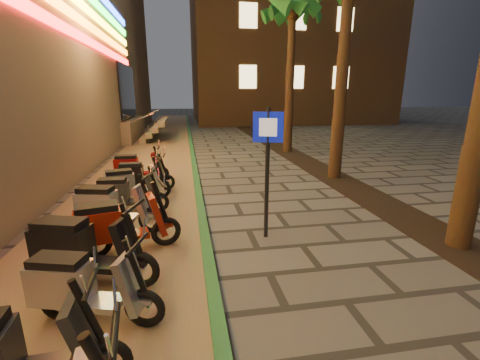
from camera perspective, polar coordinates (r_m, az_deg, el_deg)
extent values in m
plane|color=#474442|center=(3.89, 12.46, -28.75)|extent=(120.00, 120.00, 0.00)
cube|color=#8C7251|center=(12.92, -15.79, 2.58)|extent=(3.40, 60.00, 0.01)
cube|color=#276833|center=(12.84, -8.24, 3.12)|extent=(0.18, 60.00, 0.10)
cube|color=black|center=(9.34, 21.65, -2.59)|extent=(1.20, 40.00, 0.02)
cube|color=black|center=(20.82, -19.37, 14.60)|extent=(0.08, 5.00, 3.00)
cube|color=gray|center=(21.34, -24.33, 8.17)|extent=(5.00, 6.00, 1.20)
cube|color=#FF1414|center=(9.35, -33.12, 24.11)|extent=(0.06, 26.00, 0.28)
cube|color=gray|center=(20.85, -16.14, 7.53)|extent=(0.35, 5.00, 0.30)
cube|color=gray|center=(20.78, -15.23, 8.40)|extent=(0.35, 5.00, 0.30)
cube|color=gray|center=(20.72, -14.32, 9.28)|extent=(0.35, 5.00, 0.30)
cube|color=gray|center=(20.67, -13.39, 10.16)|extent=(0.35, 5.00, 0.30)
cylinder|color=silver|center=(18.82, -18.25, 9.99)|extent=(2.09, 0.06, 0.81)
cylinder|color=silver|center=(22.77, -16.83, 10.85)|extent=(2.09, 0.06, 0.81)
cube|color=#F6D987|center=(27.07, 1.43, 17.87)|extent=(1.40, 0.06, 1.80)
cube|color=#F6D987|center=(28.11, 9.85, 17.56)|extent=(1.40, 0.06, 1.80)
cube|color=#F6D987|center=(29.66, 17.49, 16.97)|extent=(1.40, 0.06, 1.80)
cube|color=#F6D987|center=(27.66, 1.50, 27.22)|extent=(1.40, 0.06, 1.80)
cube|color=#F6D987|center=(28.68, 10.30, 26.56)|extent=(1.40, 0.06, 1.80)
cube|color=#F6D987|center=(30.20, 18.23, 25.50)|extent=(1.40, 0.06, 1.80)
cylinder|color=#472D19|center=(10.70, 17.52, 15.36)|extent=(0.40, 0.40, 5.70)
cylinder|color=#472D19|center=(15.33, 8.83, 16.03)|extent=(0.40, 0.40, 5.95)
sphere|color=#472D19|center=(15.68, 9.32, 26.95)|extent=(0.56, 0.56, 0.56)
cone|color=#1C541A|center=(16.07, 12.79, 28.16)|extent=(0.60, 1.93, 1.52)
cone|color=#1C541A|center=(16.52, 11.20, 27.86)|extent=(1.70, 1.86, 1.52)
cone|color=#1C541A|center=(16.63, 8.87, 27.87)|extent=(2.00, 0.93, 1.52)
cone|color=#1C541A|center=(16.37, 6.75, 28.15)|extent=(1.97, 1.48, 1.52)
cone|color=#1C541A|center=(15.83, 5.75, 28.63)|extent=(1.22, 2.02, 1.52)
cone|color=#1C541A|center=(15.26, 6.43, 29.13)|extent=(1.22, 2.02, 1.52)
cone|color=#1C541A|center=(15.48, 12.88, 28.67)|extent=(1.70, 1.86, 1.52)
cylinder|color=black|center=(5.92, 4.83, 0.85)|extent=(0.08, 0.08, 2.44)
cube|color=#0E1AB9|center=(5.74, 5.02, 9.34)|extent=(0.52, 0.18, 0.54)
cube|color=white|center=(5.72, 5.01, 9.31)|extent=(0.31, 0.11, 0.31)
cylinder|color=black|center=(2.32, -21.45, -24.34)|extent=(0.13, 0.64, 0.05)
cube|color=black|center=(3.46, -26.05, -23.54)|extent=(0.29, 0.41, 0.70)
cylinder|color=black|center=(3.32, -25.22, -20.87)|extent=(0.28, 0.09, 0.74)
cylinder|color=black|center=(3.14, -24.96, -16.13)|extent=(0.08, 0.58, 0.04)
cube|color=black|center=(3.56, -23.17, -26.38)|extent=(0.23, 0.15, 0.06)
torus|color=black|center=(4.66, -29.54, -18.42)|extent=(0.51, 0.22, 0.50)
cylinder|color=silver|center=(4.66, -29.54, -18.42)|extent=(0.15, 0.13, 0.13)
torus|color=black|center=(4.18, -16.57, -21.02)|extent=(0.51, 0.22, 0.50)
cylinder|color=silver|center=(4.18, -16.57, -21.02)|extent=(0.15, 0.13, 0.13)
cube|color=#AAAAB2|center=(4.38, -23.63, -19.32)|extent=(0.59, 0.45, 0.08)
cube|color=#AAAAB2|center=(4.48, -29.18, -15.62)|extent=(0.74, 0.53, 0.48)
cube|color=black|center=(4.35, -29.66, -12.44)|extent=(0.65, 0.45, 0.11)
cube|color=#AAAAB2|center=(4.05, -18.76, -16.96)|extent=(0.35, 0.44, 0.67)
cylinder|color=black|center=(3.93, -18.08, -14.72)|extent=(0.27, 0.13, 0.71)
cylinder|color=black|center=(3.77, -17.78, -10.76)|extent=(0.19, 0.55, 0.04)
cube|color=#AAAAB2|center=(4.12, -16.69, -19.72)|extent=(0.24, 0.19, 0.06)
torus|color=black|center=(5.46, -29.29, -12.96)|extent=(0.57, 0.26, 0.56)
cylinder|color=silver|center=(5.46, -29.29, -12.96)|extent=(0.18, 0.15, 0.15)
torus|color=black|center=(4.88, -17.25, -14.97)|extent=(0.57, 0.26, 0.56)
cylinder|color=silver|center=(4.88, -17.25, -14.97)|extent=(0.18, 0.15, 0.15)
cube|color=black|center=(5.13, -23.79, -13.54)|extent=(0.67, 0.52, 0.09)
cube|color=black|center=(5.28, -28.95, -10.08)|extent=(0.84, 0.61, 0.54)
cube|color=black|center=(5.16, -29.40, -6.91)|extent=(0.74, 0.52, 0.13)
cube|color=black|center=(4.77, -19.29, -10.88)|extent=(0.40, 0.50, 0.76)
cylinder|color=black|center=(4.66, -18.67, -8.58)|extent=(0.31, 0.16, 0.80)
cylinder|color=black|center=(4.51, -18.41, -4.60)|extent=(0.22, 0.62, 0.05)
cube|color=black|center=(4.82, -17.37, -13.63)|extent=(0.27, 0.21, 0.06)
torus|color=black|center=(5.93, -24.33, -10.23)|extent=(0.55, 0.24, 0.54)
cylinder|color=silver|center=(5.93, -24.33, -10.23)|extent=(0.17, 0.14, 0.15)
torus|color=black|center=(6.00, -12.99, -8.90)|extent=(0.55, 0.24, 0.54)
cylinder|color=silver|center=(6.00, -12.99, -8.90)|extent=(0.17, 0.14, 0.15)
cube|color=maroon|center=(5.92, -18.75, -9.25)|extent=(0.65, 0.49, 0.08)
cube|color=maroon|center=(5.81, -23.82, -7.43)|extent=(0.81, 0.57, 0.52)
cube|color=black|center=(5.71, -24.14, -4.60)|extent=(0.71, 0.49, 0.13)
cube|color=maroon|center=(5.84, -14.61, -5.90)|extent=(0.37, 0.47, 0.74)
cylinder|color=black|center=(5.79, -14.03, -3.87)|extent=(0.30, 0.14, 0.77)
cylinder|color=black|center=(5.70, -13.72, -0.62)|extent=(0.20, 0.60, 0.05)
cube|color=maroon|center=(5.95, -13.06, -7.80)|extent=(0.26, 0.20, 0.06)
torus|color=black|center=(7.04, -24.41, -6.28)|extent=(0.55, 0.23, 0.54)
cylinder|color=silver|center=(7.04, -24.41, -6.28)|extent=(0.17, 0.13, 0.14)
torus|color=black|center=(6.58, -15.44, -6.92)|extent=(0.55, 0.23, 0.54)
cylinder|color=silver|center=(6.58, -15.44, -6.92)|extent=(0.17, 0.13, 0.14)
cube|color=silver|center=(6.78, -20.19, -6.28)|extent=(0.64, 0.48, 0.08)
cube|color=silver|center=(6.91, -24.07, -4.01)|extent=(0.80, 0.55, 0.52)
cube|color=black|center=(6.82, -24.34, -1.62)|extent=(0.70, 0.47, 0.12)
cube|color=silver|center=(6.51, -16.86, -3.97)|extent=(0.37, 0.47, 0.73)
cylinder|color=black|center=(6.42, -16.39, -2.25)|extent=(0.29, 0.14, 0.77)
cylinder|color=black|center=(6.32, -16.17, 0.61)|extent=(0.19, 0.59, 0.05)
cube|color=silver|center=(6.53, -15.51, -5.91)|extent=(0.26, 0.19, 0.06)
torus|color=black|center=(7.87, -21.97, -4.02)|extent=(0.49, 0.10, 0.49)
cylinder|color=silver|center=(7.87, -21.97, -4.02)|extent=(0.13, 0.10, 0.13)
torus|color=black|center=(7.68, -14.29, -3.82)|extent=(0.49, 0.10, 0.49)
cylinder|color=silver|center=(7.68, -14.29, -3.82)|extent=(0.13, 0.10, 0.13)
cube|color=#25282A|center=(7.75, -18.27, -3.67)|extent=(0.52, 0.33, 0.08)
cube|color=#25282A|center=(7.77, -21.62, -2.10)|extent=(0.67, 0.37, 0.47)
cube|color=black|center=(7.70, -21.82, -0.16)|extent=(0.59, 0.31, 0.11)
cube|color=#25282A|center=(7.61, -15.43, -1.56)|extent=(0.26, 0.38, 0.66)
cylinder|color=black|center=(7.55, -15.04, -0.17)|extent=(0.26, 0.07, 0.70)
cylinder|color=black|center=(7.47, -14.83, 2.07)|extent=(0.05, 0.55, 0.04)
cube|color=#25282A|center=(7.65, -14.35, -3.02)|extent=(0.21, 0.14, 0.06)
torus|color=black|center=(8.50, -20.94, -2.49)|extent=(0.51, 0.24, 0.51)
cylinder|color=silver|center=(8.50, -20.94, -2.49)|extent=(0.16, 0.13, 0.14)
torus|color=black|center=(8.65, -13.78, -1.61)|extent=(0.51, 0.24, 0.51)
cylinder|color=silver|center=(8.65, -13.78, -1.61)|extent=(0.16, 0.13, 0.14)
cube|color=#A5A7AD|center=(8.55, -17.41, -1.80)|extent=(0.61, 0.47, 0.08)
cube|color=#A5A7AD|center=(8.43, -20.59, -0.59)|extent=(0.76, 0.55, 0.49)
cube|color=black|center=(8.36, -20.77, 1.27)|extent=(0.67, 0.47, 0.12)
cube|color=#A5A7AD|center=(8.54, -14.81, 0.41)|extent=(0.36, 0.45, 0.68)
cylinder|color=black|center=(8.51, -14.45, 1.73)|extent=(0.27, 0.14, 0.72)
cylinder|color=black|center=(8.45, -14.26, 3.82)|extent=(0.20, 0.55, 0.04)
cube|color=#A5A7AD|center=(8.62, -13.83, -0.86)|extent=(0.24, 0.19, 0.06)
torus|color=black|center=(9.52, -19.07, -0.59)|extent=(0.48, 0.10, 0.48)
cylinder|color=silver|center=(9.52, -19.07, -0.59)|extent=(0.13, 0.09, 0.13)
torus|color=black|center=(9.37, -12.93, -0.37)|extent=(0.48, 0.10, 0.48)
cylinder|color=silver|center=(9.37, -12.93, -0.37)|extent=(0.13, 0.09, 0.13)
cube|color=black|center=(9.42, -16.09, -0.27)|extent=(0.51, 0.32, 0.07)
cube|color=black|center=(9.44, -18.77, 0.97)|extent=(0.65, 0.36, 0.46)
cube|color=black|center=(9.38, -18.91, 2.54)|extent=(0.57, 0.31, 0.11)
cube|color=black|center=(9.31, -13.82, 1.44)|extent=(0.25, 0.37, 0.64)
cylinder|color=black|center=(9.26, -13.50, 2.56)|extent=(0.25, 0.07, 0.68)
cylinder|color=black|center=(9.20, -13.32, 4.35)|extent=(0.05, 0.53, 0.04)
cube|color=black|center=(9.34, -12.96, 0.27)|extent=(0.20, 0.13, 0.05)
torus|color=black|center=(10.46, -19.81, 0.80)|extent=(0.51, 0.10, 0.51)
cylinder|color=silver|center=(10.46, -19.81, 0.80)|extent=(0.14, 0.10, 0.14)
torus|color=black|center=(10.32, -13.84, 1.07)|extent=(0.51, 0.10, 0.51)
cylinder|color=silver|center=(10.32, -13.84, 1.07)|extent=(0.14, 0.10, 0.14)
cube|color=maroon|center=(10.37, -16.92, 1.14)|extent=(0.54, 0.33, 0.08)
cube|color=maroon|center=(10.39, -19.53, 2.33)|extent=(0.68, 0.37, 0.49)
cube|color=black|center=(10.33, -19.66, 3.86)|extent=(0.60, 0.31, 0.12)
cube|color=maroon|center=(10.26, -14.72, 2.84)|extent=(0.26, 0.39, 0.69)
cylinder|color=black|center=(10.22, -14.41, 3.92)|extent=(0.27, 0.07, 0.72)
cylinder|color=black|center=(10.16, -14.25, 5.66)|extent=(0.04, 0.57, 0.04)
cube|color=maroon|center=(10.29, -13.89, 1.71)|extent=(0.21, 0.14, 0.06)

